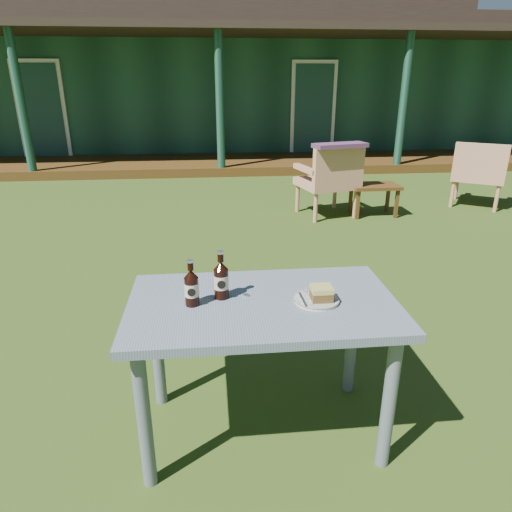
{
  "coord_description": "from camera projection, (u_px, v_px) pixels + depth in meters",
  "views": [
    {
      "loc": [
        -0.21,
        -3.41,
        1.65
      ],
      "look_at": [
        0.0,
        -1.3,
        0.82
      ],
      "focal_mm": 32.0,
      "sensor_mm": 36.0,
      "label": 1
    }
  ],
  "objects": [
    {
      "name": "armchair_right",
      "position": [
        479.0,
        171.0,
        6.1
      ],
      "size": [
        0.87,
        0.86,
        0.87
      ],
      "color": "tan",
      "rests_on": "ground"
    },
    {
      "name": "floral_throw",
      "position": [
        340.0,
        145.0,
        5.35
      ],
      "size": [
        0.68,
        0.39,
        0.05
      ],
      "primitive_type": "cube",
      "rotation": [
        0.0,
        0.0,
        3.4
      ],
      "color": "#572F4F",
      "rests_on": "armchair_left"
    },
    {
      "name": "cola_bottle_near",
      "position": [
        221.0,
        279.0,
        2.03
      ],
      "size": [
        0.07,
        0.07,
        0.22
      ],
      "color": "black",
      "rests_on": "cafe_table"
    },
    {
      "name": "cola_bottle_far",
      "position": [
        192.0,
        287.0,
        1.97
      ],
      "size": [
        0.06,
        0.06,
        0.21
      ],
      "color": "black",
      "rests_on": "cafe_table"
    },
    {
      "name": "cake_slice",
      "position": [
        321.0,
        293.0,
        2.01
      ],
      "size": [
        0.09,
        0.09,
        0.06
      ],
      "color": "#503919",
      "rests_on": "plate"
    },
    {
      "name": "tree_mid",
      "position": [
        279.0,
        1.0,
        19.48
      ],
      "size": [
        0.28,
        0.28,
        9.5
      ],
      "primitive_type": "cylinder",
      "color": "brown",
      "rests_on": "ground"
    },
    {
      "name": "fork",
      "position": [
        303.0,
        299.0,
        2.01
      ],
      "size": [
        0.02,
        0.14,
        0.0
      ],
      "primitive_type": "cube",
      "rotation": [
        0.0,
        0.0,
        0.04
      ],
      "color": "silver",
      "rests_on": "plate"
    },
    {
      "name": "pavilion",
      "position": [
        215.0,
        80.0,
        11.89
      ],
      "size": [
        15.8,
        8.3,
        3.45
      ],
      "color": "#183F2F",
      "rests_on": "ground"
    },
    {
      "name": "cafe_table",
      "position": [
        263.0,
        321.0,
        2.07
      ],
      "size": [
        1.2,
        0.7,
        0.72
      ],
      "color": "slate",
      "rests_on": "ground"
    },
    {
      "name": "ground",
      "position": [
        240.0,
        291.0,
        3.78
      ],
      "size": [
        80.0,
        80.0,
        0.0
      ],
      "primitive_type": "plane",
      "color": "#334916"
    },
    {
      "name": "side_table",
      "position": [
        374.0,
        189.0,
        5.76
      ],
      "size": [
        0.6,
        0.4,
        0.4
      ],
      "color": "#472D11",
      "rests_on": "ground"
    },
    {
      "name": "bottle_cap",
      "position": [
        246.0,
        295.0,
        2.08
      ],
      "size": [
        0.03,
        0.03,
        0.01
      ],
      "primitive_type": "cylinder",
      "color": "silver",
      "rests_on": "cafe_table"
    },
    {
      "name": "armchair_left",
      "position": [
        331.0,
        177.0,
        5.65
      ],
      "size": [
        0.79,
        0.76,
        0.89
      ],
      "color": "tan",
      "rests_on": "ground"
    },
    {
      "name": "plate",
      "position": [
        317.0,
        299.0,
        2.03
      ],
      "size": [
        0.2,
        0.2,
        0.01
      ],
      "color": "silver",
      "rests_on": "cafe_table"
    }
  ]
}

